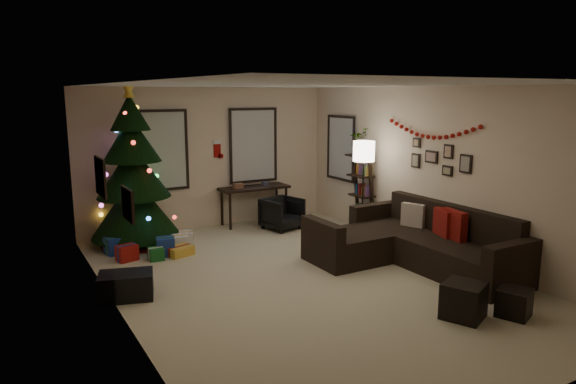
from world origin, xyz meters
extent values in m
plane|color=beige|center=(0.00, 0.00, 0.00)|extent=(7.00, 7.00, 0.00)
plane|color=white|center=(0.00, 0.00, 2.70)|extent=(7.00, 7.00, 0.00)
plane|color=beige|center=(0.00, 3.50, 1.35)|extent=(5.00, 0.00, 5.00)
plane|color=beige|center=(0.00, -3.50, 1.35)|extent=(5.00, 0.00, 5.00)
plane|color=beige|center=(-2.50, 0.00, 1.35)|extent=(0.00, 7.00, 7.00)
plane|color=beige|center=(2.50, 0.00, 1.35)|extent=(0.00, 7.00, 7.00)
cube|color=#728CB2|center=(-0.95, 3.47, 1.55)|extent=(0.94, 0.02, 1.35)
cube|color=beige|center=(-0.95, 3.47, 1.55)|extent=(0.94, 0.03, 1.35)
cube|color=#728CB2|center=(0.95, 3.47, 1.55)|extent=(0.94, 0.02, 1.35)
cube|color=beige|center=(0.95, 3.47, 1.55)|extent=(0.94, 0.03, 1.35)
cube|color=#728CB2|center=(2.47, 2.55, 1.50)|extent=(0.05, 0.27, 1.17)
cube|color=beige|center=(2.47, 2.55, 1.50)|extent=(0.05, 0.45, 1.17)
cylinder|color=black|center=(-1.58, 2.98, 0.17)|extent=(0.11, 0.11, 0.33)
cone|color=black|center=(-1.58, 2.98, 0.67)|extent=(1.51, 1.51, 1.06)
cone|color=black|center=(-1.58, 2.98, 1.28)|extent=(1.25, 1.25, 0.89)
cone|color=black|center=(-1.58, 2.98, 1.83)|extent=(0.98, 0.98, 0.78)
cone|color=black|center=(-1.58, 2.98, 2.28)|extent=(0.67, 0.67, 0.61)
cylinder|color=maroon|center=(-1.58, 2.98, 0.02)|extent=(1.22, 1.22, 0.04)
cube|color=silver|center=(-1.05, 2.35, 0.11)|extent=(0.35, 0.28, 0.22)
cube|color=navy|center=(-1.35, 2.05, 0.15)|extent=(0.28, 0.25, 0.30)
cube|color=gold|center=(-1.15, 1.95, 0.07)|extent=(0.40, 0.30, 0.15)
cube|color=#14591E|center=(-1.55, 1.90, 0.10)|extent=(0.22, 0.22, 0.20)
cube|color=maroon|center=(-1.95, 2.10, 0.12)|extent=(0.30, 0.22, 0.25)
cube|color=silver|center=(-0.80, 2.65, 0.09)|extent=(0.25, 0.30, 0.18)
cube|color=navy|center=(-2.05, 2.55, 0.14)|extent=(0.26, 0.26, 0.28)
cube|color=black|center=(2.03, -0.45, 0.22)|extent=(0.96, 2.56, 0.45)
cube|color=black|center=(2.41, -0.45, 0.68)|extent=(0.20, 2.56, 0.46)
cube|color=black|center=(2.03, -1.83, 0.35)|extent=(0.96, 0.20, 0.70)
cube|color=black|center=(2.03, 0.92, 0.35)|extent=(0.96, 0.20, 0.70)
cube|color=black|center=(1.10, 0.34, 0.22)|extent=(0.91, 0.96, 0.45)
cube|color=black|center=(0.55, 0.34, 0.35)|extent=(0.18, 0.96, 0.70)
cube|color=maroon|center=(2.21, -0.68, 0.64)|extent=(0.21, 0.50, 0.48)
cube|color=maroon|center=(2.21, -0.47, 0.64)|extent=(0.24, 0.44, 0.43)
cube|color=beige|center=(2.21, 0.17, 0.63)|extent=(0.24, 0.40, 0.39)
cube|color=black|center=(0.95, -2.03, 0.21)|extent=(0.59, 0.59, 0.42)
cube|color=black|center=(1.50, -2.30, 0.17)|extent=(0.46, 0.46, 0.33)
cube|color=black|center=(0.84, 3.22, 0.73)|extent=(1.40, 0.50, 0.05)
cylinder|color=black|center=(0.22, 3.02, 0.35)|extent=(0.05, 0.05, 0.70)
cylinder|color=black|center=(0.22, 3.42, 0.35)|extent=(0.05, 0.05, 0.70)
cylinder|color=black|center=(1.46, 3.02, 0.35)|extent=(0.05, 0.05, 0.70)
cylinder|color=black|center=(1.46, 3.42, 0.35)|extent=(0.05, 0.05, 0.70)
imported|color=black|center=(1.11, 2.57, 0.31)|extent=(0.73, 0.70, 0.62)
cube|color=black|center=(2.32, 1.39, 0.85)|extent=(0.05, 0.05, 1.70)
cube|color=black|center=(2.32, 1.85, 0.85)|extent=(0.05, 0.05, 1.70)
cube|color=black|center=(2.29, 1.62, 0.33)|extent=(0.30, 0.47, 0.03)
cube|color=black|center=(2.29, 1.62, 0.71)|extent=(0.30, 0.47, 0.03)
cube|color=black|center=(2.29, 1.62, 1.08)|extent=(0.30, 0.47, 0.03)
cube|color=black|center=(2.29, 1.62, 1.46)|extent=(0.30, 0.47, 0.03)
imported|color=#4C4C4C|center=(2.30, 1.78, 1.82)|extent=(0.57, 0.54, 0.51)
cylinder|color=black|center=(1.95, 1.17, 0.02)|extent=(0.31, 0.31, 0.03)
cylinder|color=black|center=(1.95, 1.17, 0.78)|extent=(0.03, 0.03, 1.49)
cylinder|color=white|center=(1.95, 1.17, 1.60)|extent=(0.37, 0.37, 0.35)
cube|color=black|center=(-2.48, 0.93, 1.54)|extent=(0.04, 0.60, 0.50)
cube|color=tan|center=(-2.48, 0.93, 1.54)|extent=(0.01, 0.54, 0.45)
cube|color=black|center=(-2.48, -0.50, 1.45)|extent=(0.04, 0.45, 0.35)
cube|color=beige|center=(-2.48, -0.50, 1.45)|extent=(0.01, 0.41, 0.31)
cube|color=black|center=(2.48, -0.60, 1.55)|extent=(0.03, 0.22, 0.28)
cube|color=black|center=(2.48, -0.25, 1.70)|extent=(0.03, 0.18, 0.22)
cube|color=black|center=(2.48, -0.25, 1.40)|extent=(0.03, 0.20, 0.16)
cube|color=black|center=(2.48, 0.10, 1.58)|extent=(0.03, 0.26, 0.20)
cube|color=black|center=(2.48, 0.45, 1.48)|extent=(0.03, 0.18, 0.24)
cube|color=black|center=(2.48, 0.45, 1.78)|extent=(0.03, 0.16, 0.16)
cube|color=#990F0C|center=(-0.15, 3.55, 1.49)|extent=(0.14, 0.04, 0.30)
cube|color=white|center=(-0.15, 3.55, 1.64)|extent=(0.16, 0.05, 0.08)
cube|color=#990F0C|center=(-0.08, 3.55, 1.36)|extent=(0.10, 0.04, 0.08)
cube|color=#990F0C|center=(0.18, 3.50, 1.50)|extent=(0.14, 0.04, 0.30)
cube|color=white|center=(0.18, 3.50, 1.65)|extent=(0.16, 0.05, 0.08)
cube|color=#990F0C|center=(0.25, 3.50, 1.37)|extent=(0.10, 0.04, 0.08)
cube|color=black|center=(-2.32, 0.56, 0.17)|extent=(0.77, 0.62, 0.34)
camera|label=1|loc=(-3.71, -5.98, 2.60)|focal=32.65mm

